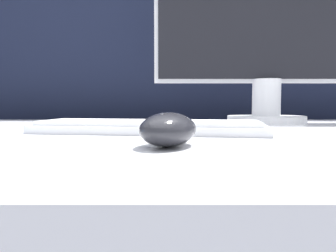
% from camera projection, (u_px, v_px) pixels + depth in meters
% --- Properties ---
extents(partition_panel, '(5.00, 0.03, 1.28)m').
position_uv_depth(partition_panel, '(185.00, 133.00, 1.28)').
color(partition_panel, black).
rests_on(partition_panel, ground_plane).
extents(computer_mouse_near, '(0.10, 0.13, 0.05)m').
position_uv_depth(computer_mouse_near, '(168.00, 129.00, 0.44)').
color(computer_mouse_near, '#232328').
rests_on(computer_mouse_near, desk).
extents(keyboard, '(0.47, 0.21, 0.02)m').
position_uv_depth(keyboard, '(149.00, 127.00, 0.65)').
color(keyboard, silver).
rests_on(keyboard, desk).
extents(monitor, '(0.67, 0.23, 0.45)m').
position_uv_depth(monitor, '(267.00, 42.00, 0.97)').
color(monitor, white).
rests_on(monitor, desk).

